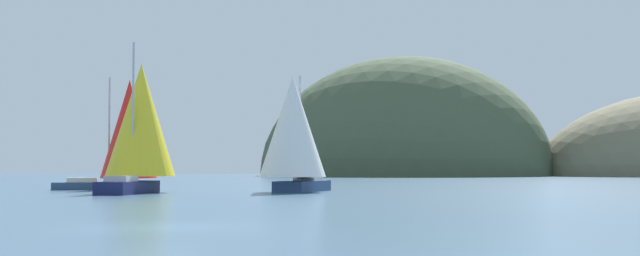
# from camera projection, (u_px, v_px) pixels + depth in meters

# --- Properties ---
(ground_plane) EXTENTS (360.00, 360.00, 0.00)m
(ground_plane) POSITION_uv_depth(u_px,v_px,m) (162.00, 227.00, 21.85)
(ground_plane) COLOR #385670
(headland_center) EXTENTS (57.03, 44.00, 46.79)m
(headland_center) POSITION_uv_depth(u_px,v_px,m) (405.00, 176.00, 155.14)
(headland_center) COLOR #425138
(headland_center) RESTS_ON ground_plane
(sailboat_white_mainsail) EXTENTS (5.16, 7.94, 7.86)m
(sailboat_white_mainsail) POSITION_uv_depth(u_px,v_px,m) (294.00, 131.00, 52.51)
(sailboat_white_mainsail) COLOR navy
(sailboat_white_mainsail) RESTS_ON ground_plane
(sailboat_red_spinnaker) EXTENTS (8.07, 5.31, 8.38)m
(sailboat_red_spinnaker) POSITION_uv_depth(u_px,v_px,m) (127.00, 132.00, 59.46)
(sailboat_red_spinnaker) COLOR navy
(sailboat_red_spinnaker) RESTS_ON ground_plane
(sailboat_yellow_sail) EXTENTS (4.60, 7.53, 9.63)m
(sailboat_yellow_sail) POSITION_uv_depth(u_px,v_px,m) (140.00, 124.00, 51.76)
(sailboat_yellow_sail) COLOR #191E4C
(sailboat_yellow_sail) RESTS_ON ground_plane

